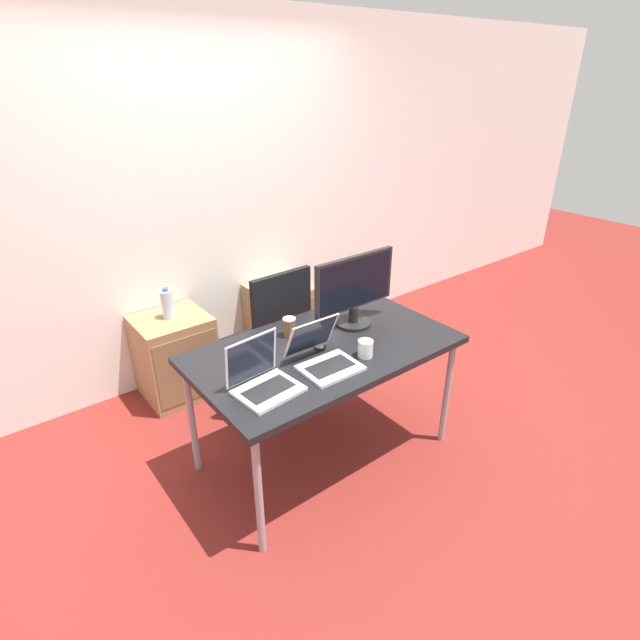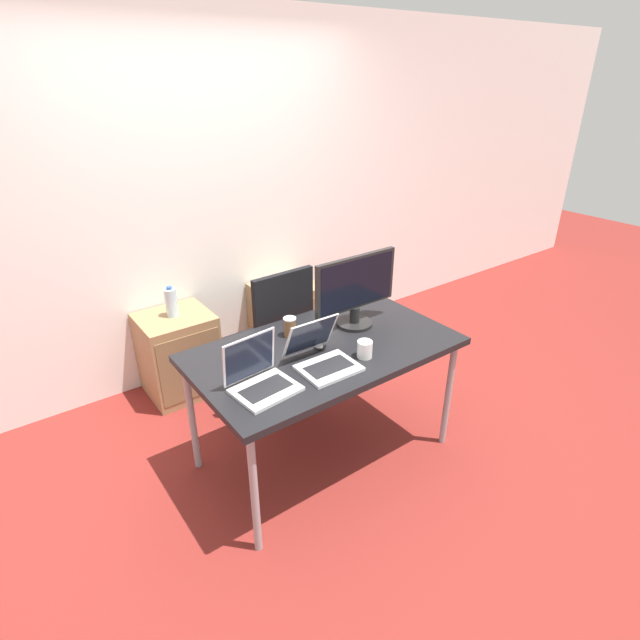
{
  "view_description": "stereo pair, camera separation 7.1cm",
  "coord_description": "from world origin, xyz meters",
  "px_view_note": "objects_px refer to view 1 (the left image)",
  "views": [
    {
      "loc": [
        -1.52,
        -1.91,
        2.17
      ],
      "look_at": [
        0.0,
        0.04,
        0.93
      ],
      "focal_mm": 28.0,
      "sensor_mm": 36.0,
      "label": 1
    },
    {
      "loc": [
        -1.47,
        -1.95,
        2.17
      ],
      "look_at": [
        0.0,
        0.04,
        0.93
      ],
      "focal_mm": 28.0,
      "sensor_mm": 36.0,
      "label": 2
    }
  ],
  "objects_px": {
    "laptop_left": "(263,380)",
    "water_bottle": "(167,304)",
    "laptop_right": "(324,357)",
    "monitor": "(354,289)",
    "coffee_cup_brown": "(289,327)",
    "mouse": "(319,345)",
    "coffee_cup_white": "(365,349)",
    "office_chair": "(268,354)",
    "cabinet_left": "(175,356)",
    "cabinet_right": "(283,320)"
  },
  "relations": [
    {
      "from": "cabinet_left",
      "to": "monitor",
      "type": "relative_size",
      "value": 1.09
    },
    {
      "from": "mouse",
      "to": "coffee_cup_brown",
      "type": "distance_m",
      "value": 0.23
    },
    {
      "from": "office_chair",
      "to": "laptop_right",
      "type": "relative_size",
      "value": 3.04
    },
    {
      "from": "laptop_left",
      "to": "mouse",
      "type": "relative_size",
      "value": 4.66
    },
    {
      "from": "mouse",
      "to": "coffee_cup_white",
      "type": "xyz_separation_m",
      "value": [
        0.14,
        -0.23,
        0.03
      ]
    },
    {
      "from": "office_chair",
      "to": "cabinet_right",
      "type": "distance_m",
      "value": 0.67
    },
    {
      "from": "office_chair",
      "to": "coffee_cup_brown",
      "type": "height_order",
      "value": "office_chair"
    },
    {
      "from": "cabinet_right",
      "to": "coffee_cup_white",
      "type": "height_order",
      "value": "coffee_cup_white"
    },
    {
      "from": "laptop_right",
      "to": "mouse",
      "type": "xyz_separation_m",
      "value": [
        0.09,
        0.16,
        -0.03
      ]
    },
    {
      "from": "cabinet_right",
      "to": "coffee_cup_brown",
      "type": "xyz_separation_m",
      "value": [
        -0.59,
        -0.97,
        0.52
      ]
    },
    {
      "from": "monitor",
      "to": "coffee_cup_brown",
      "type": "distance_m",
      "value": 0.45
    },
    {
      "from": "laptop_left",
      "to": "coffee_cup_white",
      "type": "distance_m",
      "value": 0.61
    },
    {
      "from": "office_chair",
      "to": "laptop_right",
      "type": "xyz_separation_m",
      "value": [
        -0.18,
        -0.85,
        0.44
      ]
    },
    {
      "from": "cabinet_right",
      "to": "mouse",
      "type": "xyz_separation_m",
      "value": [
        -0.54,
        -1.18,
        0.48
      ]
    },
    {
      "from": "coffee_cup_white",
      "to": "coffee_cup_brown",
      "type": "height_order",
      "value": "coffee_cup_brown"
    },
    {
      "from": "office_chair",
      "to": "laptop_left",
      "type": "bearing_deg",
      "value": -123.02
    },
    {
      "from": "laptop_right",
      "to": "mouse",
      "type": "distance_m",
      "value": 0.19
    },
    {
      "from": "monitor",
      "to": "cabinet_right",
      "type": "bearing_deg",
      "value": 79.73
    },
    {
      "from": "office_chair",
      "to": "monitor",
      "type": "height_order",
      "value": "monitor"
    },
    {
      "from": "mouse",
      "to": "cabinet_left",
      "type": "bearing_deg",
      "value": 108.71
    },
    {
      "from": "office_chair",
      "to": "coffee_cup_brown",
      "type": "xyz_separation_m",
      "value": [
        -0.14,
        -0.48,
        0.45
      ]
    },
    {
      "from": "cabinet_right",
      "to": "laptop_left",
      "type": "distance_m",
      "value": 1.74
    },
    {
      "from": "cabinet_left",
      "to": "monitor",
      "type": "height_order",
      "value": "monitor"
    },
    {
      "from": "coffee_cup_white",
      "to": "laptop_left",
      "type": "bearing_deg",
      "value": 172.6
    },
    {
      "from": "laptop_left",
      "to": "water_bottle",
      "type": "bearing_deg",
      "value": 87.5
    },
    {
      "from": "office_chair",
      "to": "mouse",
      "type": "xyz_separation_m",
      "value": [
        -0.09,
        -0.69,
        0.41
      ]
    },
    {
      "from": "cabinet_left",
      "to": "cabinet_right",
      "type": "xyz_separation_m",
      "value": [
        0.94,
        0.0,
        0.0
      ]
    },
    {
      "from": "cabinet_left",
      "to": "laptop_left",
      "type": "relative_size",
      "value": 1.93
    },
    {
      "from": "coffee_cup_brown",
      "to": "cabinet_left",
      "type": "bearing_deg",
      "value": 110.1
    },
    {
      "from": "water_bottle",
      "to": "cabinet_left",
      "type": "bearing_deg",
      "value": -90.0
    },
    {
      "from": "cabinet_left",
      "to": "cabinet_right",
      "type": "relative_size",
      "value": 1.0
    },
    {
      "from": "laptop_left",
      "to": "coffee_cup_white",
      "type": "xyz_separation_m",
      "value": [
        0.6,
        -0.08,
        -0.0
      ]
    },
    {
      "from": "office_chair",
      "to": "coffee_cup_brown",
      "type": "distance_m",
      "value": 0.67
    },
    {
      "from": "cabinet_right",
      "to": "water_bottle",
      "type": "distance_m",
      "value": 1.03
    },
    {
      "from": "coffee_cup_white",
      "to": "cabinet_left",
      "type": "bearing_deg",
      "value": 111.12
    },
    {
      "from": "laptop_right",
      "to": "mouse",
      "type": "relative_size",
      "value": 4.97
    },
    {
      "from": "laptop_left",
      "to": "coffee_cup_brown",
      "type": "xyz_separation_m",
      "value": [
        0.41,
        0.37,
        0.0
      ]
    },
    {
      "from": "monitor",
      "to": "mouse",
      "type": "height_order",
      "value": "monitor"
    },
    {
      "from": "laptop_left",
      "to": "laptop_right",
      "type": "height_order",
      "value": "laptop_left"
    },
    {
      "from": "monitor",
      "to": "coffee_cup_brown",
      "type": "height_order",
      "value": "monitor"
    },
    {
      "from": "water_bottle",
      "to": "coffee_cup_brown",
      "type": "distance_m",
      "value": 1.04
    },
    {
      "from": "laptop_left",
      "to": "laptop_right",
      "type": "relative_size",
      "value": 0.94
    },
    {
      "from": "cabinet_right",
      "to": "monitor",
      "type": "bearing_deg",
      "value": -100.27
    },
    {
      "from": "water_bottle",
      "to": "laptop_right",
      "type": "distance_m",
      "value": 1.38
    },
    {
      "from": "cabinet_left",
      "to": "office_chair",
      "type": "bearing_deg",
      "value": -45.02
    },
    {
      "from": "coffee_cup_brown",
      "to": "mouse",
      "type": "bearing_deg",
      "value": -77.75
    },
    {
      "from": "laptop_right",
      "to": "cabinet_left",
      "type": "bearing_deg",
      "value": 103.07
    },
    {
      "from": "mouse",
      "to": "monitor",
      "type": "bearing_deg",
      "value": 16.0
    },
    {
      "from": "laptop_right",
      "to": "coffee_cup_brown",
      "type": "height_order",
      "value": "laptop_right"
    },
    {
      "from": "monitor",
      "to": "coffee_cup_brown",
      "type": "bearing_deg",
      "value": 163.44
    }
  ]
}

